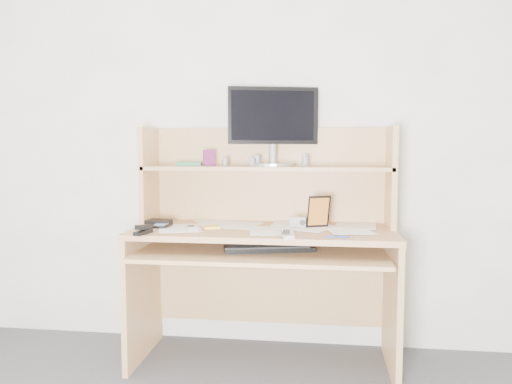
# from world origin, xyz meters

# --- Properties ---
(back_wall) EXTENTS (3.60, 0.04, 2.50)m
(back_wall) POSITION_xyz_m (0.00, 1.80, 1.25)
(back_wall) COLOR white
(back_wall) RESTS_ON floor
(desk) EXTENTS (1.40, 0.70, 1.30)m
(desk) POSITION_xyz_m (0.00, 1.56, 0.69)
(desk) COLOR tan
(desk) RESTS_ON floor
(paper_clutter) EXTENTS (1.32, 0.54, 0.01)m
(paper_clutter) POSITION_xyz_m (0.00, 1.48, 0.75)
(paper_clutter) COLOR white
(paper_clutter) RESTS_ON desk
(keyboard) EXTENTS (0.49, 0.28, 0.03)m
(keyboard) POSITION_xyz_m (0.04, 1.39, 0.67)
(keyboard) COLOR black
(keyboard) RESTS_ON desk
(tv_remote) EXTENTS (0.09, 0.18, 0.02)m
(tv_remote) POSITION_xyz_m (0.14, 1.22, 0.76)
(tv_remote) COLOR #AFAEA9
(tv_remote) RESTS_ON paper_clutter
(flip_phone) EXTENTS (0.09, 0.11, 0.02)m
(flip_phone) POSITION_xyz_m (-0.37, 1.36, 0.77)
(flip_phone) COLOR silver
(flip_phone) RESTS_ON paper_clutter
(stapler) EXTENTS (0.06, 0.14, 0.04)m
(stapler) POSITION_xyz_m (-0.58, 1.22, 0.78)
(stapler) COLOR black
(stapler) RESTS_ON paper_clutter
(wallet) EXTENTS (0.13, 0.11, 0.03)m
(wallet) POSITION_xyz_m (-0.58, 1.47, 0.77)
(wallet) COLOR black
(wallet) RESTS_ON paper_clutter
(sticky_note_pad) EXTENTS (0.11, 0.11, 0.01)m
(sticky_note_pad) POSITION_xyz_m (-0.28, 1.46, 0.76)
(sticky_note_pad) COLOR #F9FF43
(sticky_note_pad) RESTS_ON desk
(digital_camera) EXTENTS (0.09, 0.05, 0.05)m
(digital_camera) POSITION_xyz_m (0.19, 1.52, 0.78)
(digital_camera) COLOR #A6A5A8
(digital_camera) RESTS_ON paper_clutter
(game_case) EXTENTS (0.12, 0.06, 0.17)m
(game_case) POSITION_xyz_m (0.29, 1.52, 0.84)
(game_case) COLOR black
(game_case) RESTS_ON paper_clutter
(blue_pen) EXTENTS (0.13, 0.01, 0.01)m
(blue_pen) POSITION_xyz_m (0.38, 1.22, 0.76)
(blue_pen) COLOR #1733B2
(blue_pen) RESTS_ON paper_clutter
(card_box) EXTENTS (0.07, 0.05, 0.09)m
(card_box) POSITION_xyz_m (-0.33, 1.62, 1.13)
(card_box) COLOR #A41528
(card_box) RESTS_ON desk
(shelf_book) EXTENTS (0.18, 0.22, 0.02)m
(shelf_book) POSITION_xyz_m (-0.46, 1.68, 1.09)
(shelf_book) COLOR #2D7244
(shelf_book) RESTS_ON desk
(chip_stack_a) EXTENTS (0.04, 0.04, 0.05)m
(chip_stack_a) POSITION_xyz_m (-0.24, 1.63, 1.11)
(chip_stack_a) COLOR black
(chip_stack_a) RESTS_ON desk
(chip_stack_b) EXTENTS (0.05, 0.05, 0.06)m
(chip_stack_b) POSITION_xyz_m (-0.06, 1.65, 1.11)
(chip_stack_b) COLOR silver
(chip_stack_b) RESTS_ON desk
(chip_stack_c) EXTENTS (0.04, 0.04, 0.04)m
(chip_stack_c) POSITION_xyz_m (-0.08, 1.60, 1.10)
(chip_stack_c) COLOR black
(chip_stack_c) RESTS_ON desk
(chip_stack_d) EXTENTS (0.04, 0.04, 0.07)m
(chip_stack_d) POSITION_xyz_m (0.22, 1.64, 1.11)
(chip_stack_d) COLOR silver
(chip_stack_d) RESTS_ON desk
(monitor) EXTENTS (0.51, 0.26, 0.45)m
(monitor) POSITION_xyz_m (0.03, 1.69, 1.32)
(monitor) COLOR #ABABB0
(monitor) RESTS_ON desk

